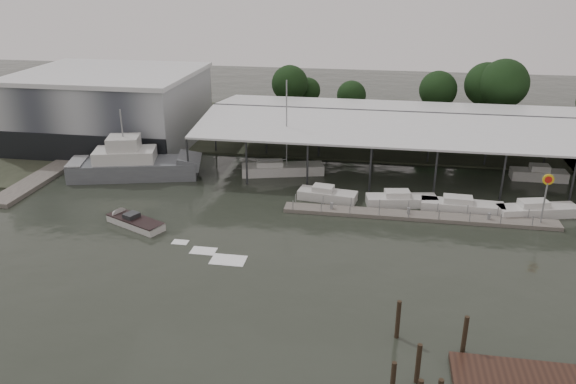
% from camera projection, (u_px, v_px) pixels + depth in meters
% --- Properties ---
extents(ground, '(200.00, 200.00, 0.00)m').
position_uv_depth(ground, '(256.00, 251.00, 51.38)').
color(ground, '#262B23').
rests_on(ground, ground).
extents(land_strip_far, '(140.00, 30.00, 0.30)m').
position_uv_depth(land_strip_far, '(313.00, 129.00, 89.77)').
color(land_strip_far, '#373C2D').
rests_on(land_strip_far, ground).
extents(land_strip_west, '(20.00, 40.00, 0.30)m').
position_uv_depth(land_strip_west, '(42.00, 138.00, 84.99)').
color(land_strip_west, '#373C2D').
rests_on(land_strip_west, ground).
extents(storage_warehouse, '(24.50, 20.50, 10.50)m').
position_uv_depth(storage_warehouse, '(112.00, 108.00, 81.14)').
color(storage_warehouse, '#9BA1A5').
rests_on(storage_warehouse, ground).
extents(covered_boat_shed, '(58.24, 24.00, 6.96)m').
position_uv_depth(covered_boat_shed, '(432.00, 118.00, 72.08)').
color(covered_boat_shed, silver).
rests_on(covered_boat_shed, ground).
extents(trawler_dock, '(3.00, 18.00, 0.50)m').
position_uv_depth(trawler_dock, '(42.00, 177.00, 68.75)').
color(trawler_dock, slate).
rests_on(trawler_dock, ground).
extents(floating_dock, '(28.00, 2.00, 1.40)m').
position_uv_depth(floating_dock, '(418.00, 216.00, 58.13)').
color(floating_dock, slate).
rests_on(floating_dock, ground).
extents(shell_fuel_sign, '(1.10, 0.18, 5.55)m').
position_uv_depth(shell_fuel_sign, '(546.00, 190.00, 54.88)').
color(shell_fuel_sign, gray).
rests_on(shell_fuel_sign, ground).
extents(grey_trawler, '(16.58, 8.40, 8.84)m').
position_uv_depth(grey_trawler, '(135.00, 165.00, 69.02)').
color(grey_trawler, slate).
rests_on(grey_trawler, ground).
extents(white_sailboat, '(10.51, 5.13, 11.99)m').
position_uv_depth(white_sailboat, '(281.00, 169.00, 70.30)').
color(white_sailboat, silver).
rests_on(white_sailboat, ground).
extents(speedboat_underway, '(17.04, 9.22, 2.00)m').
position_uv_depth(speedboat_underway, '(131.00, 221.00, 56.56)').
color(speedboat_underway, silver).
rests_on(speedboat_underway, ground).
extents(moored_cruiser_0, '(6.73, 3.14, 1.70)m').
position_uv_depth(moored_cruiser_0, '(327.00, 195.00, 62.48)').
color(moored_cruiser_0, silver).
rests_on(moored_cruiser_0, ground).
extents(moored_cruiser_1, '(7.84, 3.43, 1.70)m').
position_uv_depth(moored_cruiser_1, '(401.00, 200.00, 61.10)').
color(moored_cruiser_1, silver).
rests_on(moored_cruiser_1, ground).
extents(moored_cruiser_2, '(8.60, 2.61, 1.70)m').
position_uv_depth(moored_cruiser_2, '(461.00, 206.00, 59.55)').
color(moored_cruiser_2, silver).
rests_on(moored_cruiser_2, ground).
extents(moored_cruiser_3, '(8.63, 4.22, 1.70)m').
position_uv_depth(moored_cruiser_3, '(537.00, 210.00, 58.55)').
color(moored_cruiser_3, silver).
rests_on(moored_cruiser_3, ground).
extents(mooring_pilings, '(5.04, 8.11, 3.56)m').
position_uv_depth(mooring_pilings, '(422.00, 367.00, 34.84)').
color(mooring_pilings, '#312618').
rests_on(mooring_pilings, ground).
extents(horizon_tree_line, '(65.34, 10.93, 11.29)m').
position_uv_depth(horizon_tree_line, '(481.00, 89.00, 88.58)').
color(horizon_tree_line, '#311F16').
rests_on(horizon_tree_line, ground).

